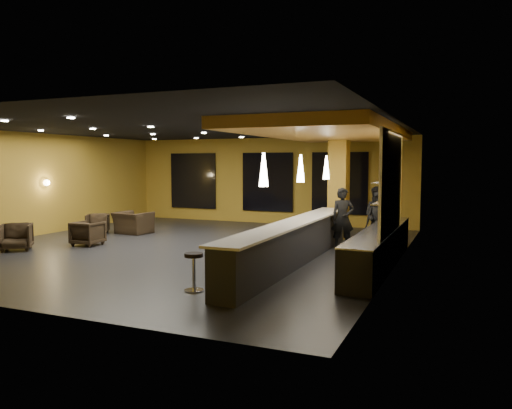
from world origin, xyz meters
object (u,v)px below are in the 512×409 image
at_px(armchair_a, 16,237).
at_px(armchair_d, 133,223).
at_px(column, 339,185).
at_px(staff_c, 379,219).
at_px(armchair_c, 98,224).
at_px(bar_stool_1, 242,251).
at_px(bar_stool_4, 304,225).
at_px(staff_a, 343,219).
at_px(prep_counter, 379,249).
at_px(bar_stool_2, 261,240).
at_px(staff_b, 378,216).
at_px(bar_stool_0, 194,267).
at_px(pendant_0, 264,170).
at_px(pendant_1, 301,168).
at_px(bar_counter, 294,244).
at_px(pendant_2, 326,167).
at_px(bar_stool_3, 288,234).
at_px(armchair_b, 88,233).

distance_m(armchair_a, armchair_d, 4.20).
bearing_deg(column, staff_c, -37.52).
relative_size(staff_c, armchair_c, 2.18).
height_order(bar_stool_1, bar_stool_4, bar_stool_1).
bearing_deg(staff_a, prep_counter, -73.66).
distance_m(armchair_c, bar_stool_2, 7.51).
xyz_separation_m(staff_b, bar_stool_0, (-2.41, -6.83, -0.41)).
relative_size(staff_a, bar_stool_1, 2.12).
bearing_deg(staff_c, staff_b, 109.70).
bearing_deg(bar_stool_2, bar_stool_0, -90.36).
height_order(staff_a, armchair_a, staff_a).
relative_size(column, bar_stool_2, 4.25).
relative_size(pendant_0, bar_stool_1, 0.83).
bearing_deg(pendant_1, armchair_c, 167.11).
distance_m(bar_counter, bar_stool_2, 0.93).
relative_size(pendant_2, armchair_d, 0.60).
relative_size(bar_counter, bar_stool_3, 10.83).
distance_m(prep_counter, armchair_d, 9.21).
bearing_deg(pendant_0, armchair_a, 174.80).
bearing_deg(bar_stool_3, bar_stool_1, -88.19).
bearing_deg(staff_a, armchair_d, 160.00).
height_order(bar_counter, pendant_0, pendant_0).
height_order(prep_counter, pendant_1, pendant_1).
distance_m(bar_counter, bar_stool_0, 3.40).
xyz_separation_m(bar_counter, pendant_2, (0.00, 3.00, 1.85)).
distance_m(staff_a, bar_stool_3, 1.65).
height_order(column, armchair_b, column).
distance_m(column, pendant_2, 1.71).
distance_m(pendant_1, bar_stool_3, 2.38).
relative_size(pendant_1, armchair_c, 0.92).
relative_size(bar_stool_1, bar_stool_3, 1.14).
relative_size(staff_c, bar_stool_1, 1.97).
xyz_separation_m(pendant_0, armchair_d, (-6.91, 4.80, -1.97)).
distance_m(armchair_d, bar_stool_3, 6.24).
relative_size(armchair_a, bar_stool_1, 1.00).
bearing_deg(bar_stool_1, pendant_2, 81.95).
bearing_deg(bar_stool_2, pendant_1, 22.81).
xyz_separation_m(staff_b, staff_c, (0.06, -0.14, -0.07)).
distance_m(staff_a, bar_stool_2, 2.89).
height_order(staff_a, armchair_d, staff_a).
bearing_deg(pendant_0, bar_counter, 90.00).
relative_size(staff_c, armchair_b, 2.05).
bearing_deg(column, armchair_b, -146.31).
distance_m(bar_counter, pendant_2, 3.52).
xyz_separation_m(pendant_0, bar_stool_0, (-0.95, -1.27, -1.87)).
bearing_deg(armchair_a, bar_counter, -29.97).
bearing_deg(staff_b, pendant_1, -110.85).
bearing_deg(armchair_b, prep_counter, 179.98).
distance_m(staff_c, armchair_c, 9.69).
bearing_deg(bar_stool_3, bar_stool_4, 91.25).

